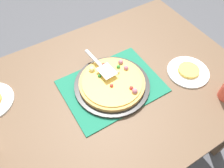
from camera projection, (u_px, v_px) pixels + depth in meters
name	position (u px, v px, depth m)	size (l,w,h in m)	color
ground_plane	(112.00, 144.00, 1.74)	(8.00, 8.00, 0.00)	#4C4C51
dining_table	(112.00, 98.00, 1.23)	(1.40, 1.00, 0.75)	brown
placemat	(112.00, 86.00, 1.14)	(0.48, 0.36, 0.01)	#196B4C
pizza_pan	(112.00, 85.00, 1.13)	(0.38, 0.38, 0.01)	black
pizza	(112.00, 82.00, 1.12)	(0.33, 0.33, 0.05)	tan
plate_near_left	(188.00, 72.00, 1.20)	(0.22, 0.22, 0.01)	white
served_slice_left	(189.00, 70.00, 1.19)	(0.11, 0.11, 0.02)	#EAB747
pizza_server	(101.00, 66.00, 1.14)	(0.08, 0.23, 0.01)	silver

